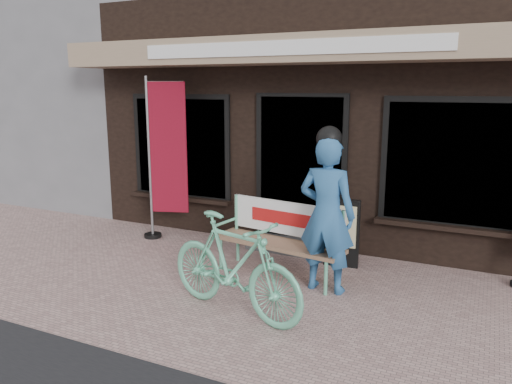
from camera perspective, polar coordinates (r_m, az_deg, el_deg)
The scene contains 8 objects.
ground at distance 5.66m, azimuth -2.28°, elevation -11.89°, with size 70.00×70.00×0.00m, color tan.
storefront at distance 9.87m, azimuth 11.58°, elevation 15.83°, with size 7.00×6.77×6.00m.
neighbor_left_near at distance 14.88m, azimuth -22.64°, elevation 14.60°, with size 10.00×7.00×6.40m, color slate.
bench at distance 6.13m, azimuth 2.97°, elevation -4.72°, with size 1.71×0.66×0.90m.
person at distance 5.61m, azimuth 8.11°, elevation -2.25°, with size 0.66×0.45×1.88m.
bicycle at distance 5.09m, azimuth -2.56°, elevation -8.38°, with size 0.49×1.73×1.04m, color #63C198.
nobori_red at distance 7.58m, azimuth -10.33°, elevation 3.98°, with size 0.72×0.37×2.44m.
menu_stand at distance 6.51m, azimuth 9.77°, elevation -4.56°, with size 0.45×0.14×0.89m.
Camera 1 is at (2.41, -4.58, 2.29)m, focal length 35.00 mm.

